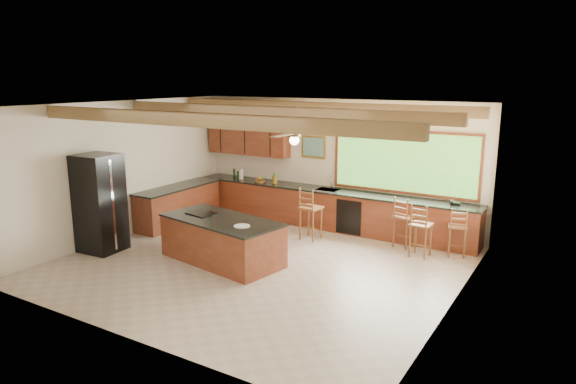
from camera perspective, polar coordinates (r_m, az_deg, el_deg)
The scene contains 9 objects.
ground at distance 9.90m, azimuth -3.34°, elevation -8.05°, with size 7.20×7.20×0.00m, color beige.
room_shell at distance 9.97m, azimuth -2.19°, elevation 5.27°, with size 7.27×6.54×3.02m.
counter_run at distance 12.20m, azimuth 0.12°, elevation -1.72°, with size 7.12×3.10×1.24m.
island at distance 10.01m, azimuth -7.35°, elevation -5.30°, with size 2.60×1.55×0.87m.
refrigerator at distance 11.07m, azimuth -20.18°, elevation -1.17°, with size 0.83×0.81×2.00m.
bar_stool_a at distance 11.13m, azimuth 2.39°, elevation -1.89°, with size 0.46×0.46×1.18m.
bar_stool_b at distance 10.90m, azimuth 12.77°, elevation -2.83°, with size 0.48×0.48×1.09m.
bar_stool_c at distance 10.65m, azimuth 18.26°, elevation -3.78°, with size 0.45×0.45×1.01m.
bar_stool_d at distance 10.40m, azimuth 14.50°, elevation -3.66°, with size 0.41×0.41×1.09m.
Camera 1 is at (5.25, -7.62, 3.50)m, focal length 32.00 mm.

